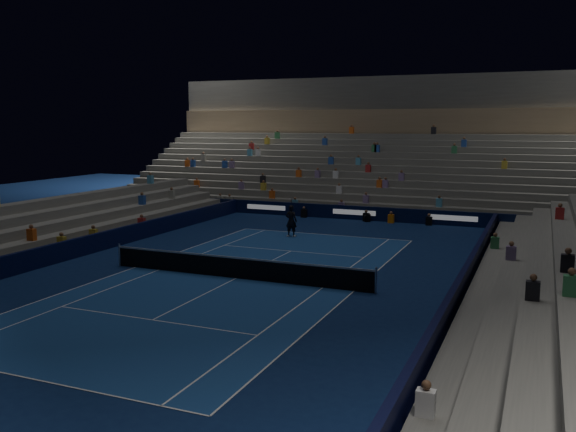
{
  "coord_description": "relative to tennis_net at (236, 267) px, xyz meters",
  "views": [
    {
      "loc": [
        12.43,
        -23.68,
        6.85
      ],
      "look_at": [
        0.0,
        6.0,
        2.0
      ],
      "focal_mm": 38.07,
      "sensor_mm": 36.0,
      "label": 1
    }
  ],
  "objects": [
    {
      "name": "grandstand_west",
      "position": [
        -13.17,
        0.0,
        0.41
      ],
      "size": [
        5.0,
        37.0,
        2.5
      ],
      "color": "slate",
      "rests_on": "ground"
    },
    {
      "name": "tennis_net",
      "position": [
        0.0,
        0.0,
        0.0
      ],
      "size": [
        12.9,
        0.1,
        1.1
      ],
      "color": "#B2B2B7",
      "rests_on": "ground"
    },
    {
      "name": "court_surface",
      "position": [
        0.0,
        0.0,
        -0.5
      ],
      "size": [
        10.97,
        23.77,
        0.01
      ],
      "primitive_type": "cube",
      "color": "navy",
      "rests_on": "ground"
    },
    {
      "name": "sponsor_barrier_far",
      "position": [
        0.0,
        18.5,
        -0.0
      ],
      "size": [
        44.0,
        0.25,
        1.0
      ],
      "primitive_type": "cube",
      "color": "black",
      "rests_on": "ground"
    },
    {
      "name": "broadcast_camera",
      "position": [
        1.09,
        17.99,
        -0.22
      ],
      "size": [
        0.56,
        0.92,
        0.55
      ],
      "color": "black",
      "rests_on": "ground"
    },
    {
      "name": "grandstand_main",
      "position": [
        0.0,
        27.9,
        2.87
      ],
      "size": [
        44.0,
        15.2,
        11.2
      ],
      "color": "#5E5F5A",
      "rests_on": "ground"
    },
    {
      "name": "sponsor_barrier_east",
      "position": [
        9.7,
        0.0,
        -0.0
      ],
      "size": [
        0.25,
        37.0,
        1.0
      ],
      "primitive_type": "cube",
      "color": "black",
      "rests_on": "ground"
    },
    {
      "name": "ground",
      "position": [
        0.0,
        0.0,
        -0.5
      ],
      "size": [
        90.0,
        90.0,
        0.0
      ],
      "primitive_type": "plane",
      "color": "#0B1D47",
      "rests_on": "ground"
    },
    {
      "name": "tennis_player",
      "position": [
        -1.63,
        10.41,
        0.48
      ],
      "size": [
        0.73,
        0.49,
        1.97
      ],
      "primitive_type": "imported",
      "rotation": [
        0.0,
        0.0,
        3.16
      ],
      "color": "black",
      "rests_on": "ground"
    },
    {
      "name": "sponsor_barrier_west",
      "position": [
        -9.7,
        0.0,
        -0.0
      ],
      "size": [
        0.25,
        37.0,
        1.0
      ],
      "primitive_type": "cube",
      "color": "#080E32",
      "rests_on": "ground"
    },
    {
      "name": "grandstand_east",
      "position": [
        13.17,
        0.0,
        0.41
      ],
      "size": [
        5.0,
        37.0,
        2.5
      ],
      "color": "slate",
      "rests_on": "ground"
    }
  ]
}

